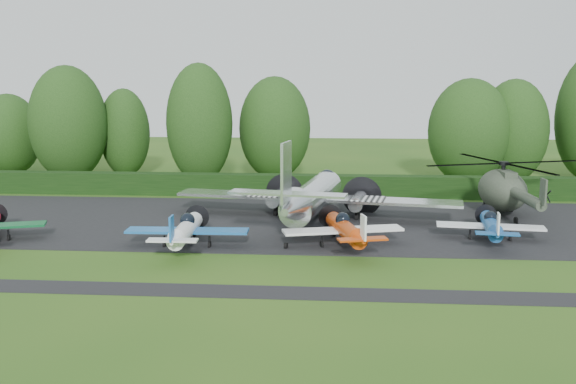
# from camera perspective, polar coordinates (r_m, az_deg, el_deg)

# --- Properties ---
(ground) EXTENTS (160.00, 160.00, 0.00)m
(ground) POSITION_cam_1_polar(r_m,az_deg,el_deg) (38.63, -3.99, -5.96)
(ground) COLOR #265016
(ground) RESTS_ON ground
(apron) EXTENTS (70.00, 18.00, 0.01)m
(apron) POSITION_cam_1_polar(r_m,az_deg,el_deg) (48.23, -2.28, -2.70)
(apron) COLOR black
(apron) RESTS_ON ground
(taxiway_verge) EXTENTS (70.00, 2.00, 0.00)m
(taxiway_verge) POSITION_cam_1_polar(r_m,az_deg,el_deg) (32.97, -5.51, -8.81)
(taxiway_verge) COLOR black
(taxiway_verge) RESTS_ON ground
(hedgerow) EXTENTS (90.00, 1.60, 2.00)m
(hedgerow) POSITION_cam_1_polar(r_m,az_deg,el_deg) (58.96, -1.06, -0.35)
(hedgerow) COLOR black
(hedgerow) RESTS_ON ground
(transport_plane) EXTENTS (21.96, 16.84, 7.04)m
(transport_plane) POSITION_cam_1_polar(r_m,az_deg,el_deg) (47.96, 2.23, -0.38)
(transport_plane) COLOR silver
(transport_plane) RESTS_ON ground
(light_plane_white) EXTENTS (7.79, 8.19, 2.99)m
(light_plane_white) POSITION_cam_1_polar(r_m,az_deg,el_deg) (40.99, -9.08, -3.32)
(light_plane_white) COLOR white
(light_plane_white) RESTS_ON ground
(light_plane_orange) EXTENTS (7.76, 8.16, 2.98)m
(light_plane_orange) POSITION_cam_1_polar(r_m,az_deg,el_deg) (40.83, 5.13, -3.29)
(light_plane_orange) COLOR #BF3C0B
(light_plane_orange) RESTS_ON ground
(light_plane_blue) EXTENTS (6.96, 7.32, 2.68)m
(light_plane_blue) POSITION_cam_1_polar(r_m,az_deg,el_deg) (44.33, 17.60, -2.83)
(light_plane_blue) COLOR #184F94
(light_plane_blue) RESTS_ON ground
(helicopter) EXTENTS (13.10, 15.34, 4.22)m
(helicopter) POSITION_cam_1_polar(r_m,az_deg,el_deg) (53.25, 18.54, 0.48)
(helicopter) COLOR #313B2D
(helicopter) RESTS_ON ground
(tree_0) EXTENTS (7.06, 7.06, 10.66)m
(tree_0) POSITION_cam_1_polar(r_m,az_deg,el_deg) (70.11, 19.39, 5.13)
(tree_0) COLOR black
(tree_0) RESTS_ON ground
(tree_1) EXTENTS (6.86, 6.86, 9.05)m
(tree_1) POSITION_cam_1_polar(r_m,az_deg,el_deg) (77.75, -23.53, 4.69)
(tree_1) COLOR black
(tree_1) RESTS_ON ground
(tree_4) EXTENTS (6.75, 6.75, 12.26)m
(tree_4) POSITION_cam_1_polar(r_m,az_deg,el_deg) (66.32, -7.86, 6.04)
(tree_4) COLOR black
(tree_4) RESTS_ON ground
(tree_5) EXTENTS (8.01, 8.01, 12.05)m
(tree_5) POSITION_cam_1_polar(r_m,az_deg,el_deg) (71.22, -18.95, 5.78)
(tree_5) COLOR black
(tree_5) RESTS_ON ground
(tree_6) EXTENTS (8.26, 8.26, 10.72)m
(tree_6) POSITION_cam_1_polar(r_m,az_deg,el_deg) (67.88, 15.78, 5.20)
(tree_6) COLOR black
(tree_6) RESTS_ON ground
(tree_8) EXTENTS (5.45, 5.45, 9.62)m
(tree_8) POSITION_cam_1_polar(r_m,az_deg,el_deg) (72.80, -14.33, 5.13)
(tree_8) COLOR black
(tree_8) RESTS_ON ground
(tree_9) EXTENTS (7.59, 7.59, 10.92)m
(tree_9) POSITION_cam_1_polar(r_m,az_deg,el_deg) (68.42, -1.19, 5.69)
(tree_9) COLOR black
(tree_9) RESTS_ON ground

